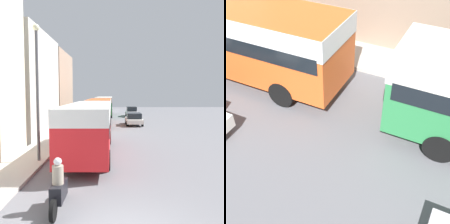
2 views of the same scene
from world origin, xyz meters
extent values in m
cube|color=beige|center=(-9.01, 16.30, 4.51)|extent=(5.61, 9.57, 9.02)
cube|color=gray|center=(-9.53, 26.13, 4.43)|extent=(6.66, 9.23, 8.86)
cube|color=red|center=(-1.76, 8.92, 1.81)|extent=(2.45, 9.91, 2.61)
cube|color=white|center=(-1.76, 8.92, 2.72)|extent=(2.47, 9.96, 0.78)
cube|color=black|center=(-1.76, 8.92, 2.13)|extent=(2.50, 9.51, 0.57)
cylinder|color=black|center=(-2.89, 11.99, 0.50)|extent=(0.28, 1.00, 1.00)
cylinder|color=black|center=(-0.64, 11.99, 0.50)|extent=(0.28, 1.00, 1.00)
cylinder|color=black|center=(-2.89, 5.85, 0.50)|extent=(0.28, 1.00, 1.00)
cylinder|color=black|center=(-0.64, 5.85, 0.50)|extent=(0.28, 1.00, 1.00)
cube|color=#EA5B23|center=(-1.86, 22.75, 1.77)|extent=(2.56, 9.38, 2.54)
cube|color=white|center=(-1.86, 22.75, 2.66)|extent=(2.59, 9.42, 0.76)
cube|color=black|center=(-1.86, 22.75, 2.09)|extent=(2.61, 9.00, 0.56)
cylinder|color=black|center=(-3.04, 25.66, 0.50)|extent=(0.28, 1.00, 1.00)
cylinder|color=black|center=(-0.68, 25.66, 0.50)|extent=(0.28, 1.00, 1.00)
cylinder|color=black|center=(-3.04, 19.85, 0.50)|extent=(0.28, 1.00, 1.00)
cylinder|color=black|center=(-0.68, 19.85, 0.50)|extent=(0.28, 1.00, 1.00)
cube|color=#2D8447|center=(-1.66, 34.40, 1.80)|extent=(2.49, 9.75, 2.60)
cube|color=silver|center=(-1.66, 34.40, 2.71)|extent=(2.51, 9.80, 0.78)
cube|color=black|center=(-1.66, 34.40, 2.12)|extent=(2.54, 9.36, 0.57)
cylinder|color=black|center=(-2.81, 37.42, 0.50)|extent=(0.28, 1.00, 1.00)
cylinder|color=black|center=(-0.52, 37.42, 0.50)|extent=(0.28, 1.00, 1.00)
cylinder|color=black|center=(-2.81, 31.38, 0.50)|extent=(0.28, 1.00, 1.00)
cylinder|color=black|center=(-0.52, 31.38, 0.50)|extent=(0.28, 1.00, 1.00)
cube|color=silver|center=(-1.86, 46.28, 1.70)|extent=(2.56, 10.74, 2.40)
cube|color=#2D569E|center=(-1.86, 46.28, 2.54)|extent=(2.59, 10.80, 0.72)
cube|color=black|center=(-1.86, 46.28, 2.00)|extent=(2.61, 10.31, 0.53)
cylinder|color=black|center=(-3.04, 49.61, 0.50)|extent=(0.28, 1.00, 1.00)
cylinder|color=black|center=(-0.68, 49.61, 0.50)|extent=(0.28, 1.00, 1.00)
cylinder|color=black|center=(-3.04, 42.95, 0.50)|extent=(0.28, 1.00, 1.00)
cylinder|color=black|center=(-0.68, 42.95, 0.50)|extent=(0.28, 1.00, 1.00)
cube|color=black|center=(-2.14, 1.77, 0.59)|extent=(0.38, 1.10, 0.55)
cylinder|color=black|center=(-2.14, 2.57, 0.32)|extent=(0.10, 0.64, 0.64)
cylinder|color=black|center=(-2.14, 0.97, 0.32)|extent=(0.12, 0.64, 0.64)
cylinder|color=gray|center=(-2.14, 1.67, 1.17)|extent=(0.36, 0.36, 0.60)
sphere|color=silver|center=(-2.14, 1.67, 1.60)|extent=(0.26, 0.26, 0.26)
cube|color=#B7B7BC|center=(2.73, 33.87, 0.59)|extent=(1.71, 4.43, 0.55)
cube|color=black|center=(2.73, 33.87, 1.22)|extent=(1.51, 2.43, 0.71)
cylinder|color=black|center=(1.94, 35.24, 0.32)|extent=(0.22, 0.64, 0.64)
cylinder|color=black|center=(3.52, 35.24, 0.32)|extent=(0.22, 0.64, 0.64)
cylinder|color=black|center=(1.94, 32.49, 0.32)|extent=(0.22, 0.64, 0.64)
cylinder|color=black|center=(3.52, 32.49, 0.32)|extent=(0.22, 0.64, 0.64)
cube|color=silver|center=(2.17, 23.04, 0.55)|extent=(1.85, 4.11, 0.47)
cube|color=black|center=(2.17, 23.04, 1.11)|extent=(1.62, 2.26, 0.64)
cylinder|color=black|center=(3.01, 21.76, 0.32)|extent=(0.22, 0.64, 0.64)
cylinder|color=black|center=(1.32, 21.76, 0.32)|extent=(0.22, 0.64, 0.64)
cylinder|color=black|center=(3.01, 24.31, 0.32)|extent=(0.22, 0.64, 0.64)
cylinder|color=black|center=(1.32, 24.31, 0.32)|extent=(0.22, 0.64, 0.64)
cylinder|color=#232838|center=(-5.77, 18.64, 0.59)|extent=(0.28, 0.28, 0.87)
cylinder|color=black|center=(-5.77, 18.64, 1.39)|extent=(0.35, 0.35, 0.73)
sphere|color=tan|center=(-5.77, 18.64, 1.87)|extent=(0.24, 0.24, 0.24)
cylinder|color=#47474C|center=(-4.35, 7.08, 3.58)|extent=(0.16, 0.16, 6.86)
sphere|color=beige|center=(-4.35, 7.08, 7.16)|extent=(0.36, 0.36, 0.36)
camera|label=1|loc=(-0.41, -6.11, 3.78)|focal=40.00mm
camera|label=2|loc=(6.55, 31.44, 7.35)|focal=50.00mm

